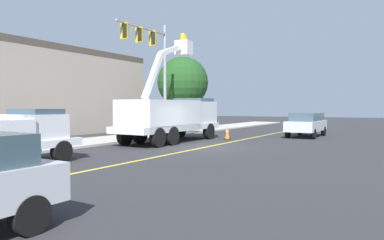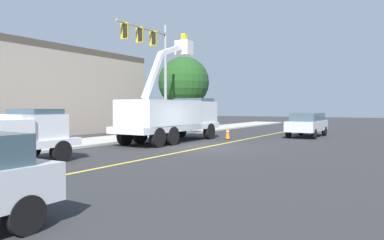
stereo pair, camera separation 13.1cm
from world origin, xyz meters
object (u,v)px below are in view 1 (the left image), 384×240
Objects in this scene: service_pickup_truck at (0,136)px; passing_minivan at (307,123)px; traffic_cone_mid_front at (227,133)px; utility_bucket_truck at (172,115)px; traffic_signal_mast at (152,55)px.

passing_minivan is at bearing -23.83° from service_pickup_truck.
service_pickup_truck is 6.92× the size of traffic_cone_mid_front.
passing_minivan reaches higher than traffic_cone_mid_front.
traffic_cone_mid_front is at bearing -14.42° from service_pickup_truck.
service_pickup_truck reaches higher than traffic_cone_mid_front.
traffic_signal_mast reaches higher than utility_bucket_truck.
passing_minivan is 5.95× the size of traffic_cone_mid_front.
traffic_signal_mast reaches higher than passing_minivan.
traffic_cone_mid_front is 0.10× the size of traffic_signal_mast.
traffic_signal_mast is at bearing 52.94° from utility_bucket_truck.
utility_bucket_truck is 10.88m from service_pickup_truck.
passing_minivan is (18.11, -8.00, -0.15)m from service_pickup_truck.
service_pickup_truck is (-10.82, 1.07, -0.49)m from utility_bucket_truck.
service_pickup_truck is at bearing 174.34° from utility_bucket_truck.
passing_minivan is (7.30, -6.93, -0.63)m from utility_bucket_truck.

